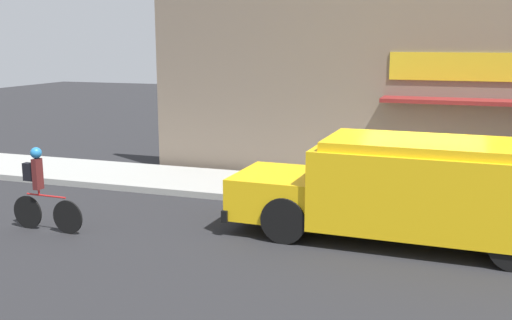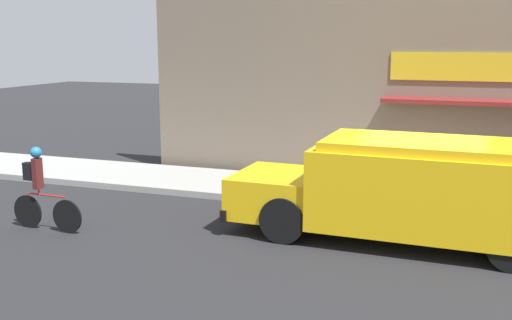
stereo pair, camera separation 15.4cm
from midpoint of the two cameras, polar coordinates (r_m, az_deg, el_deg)
The scene contains 6 objects.
ground_plane at distance 13.53m, azimuth 14.93°, elevation -5.41°, with size 70.00×70.00×0.00m, color #232326.
sidewalk at distance 14.77m, azimuth 15.32°, elevation -3.70°, with size 28.00×2.61×0.16m.
storefront at distance 15.97m, azimuth 16.35°, elevation 6.37°, with size 15.65×1.08×5.11m.
school_bus at distance 11.69m, azimuth 15.01°, elevation -2.67°, with size 6.63×2.69×1.99m.
cyclist at distance 12.86m, azimuth -20.13°, elevation -2.74°, with size 1.68×0.23×1.72m.
trash_bin at distance 14.86m, azimuth 20.80°, elevation -1.80°, with size 0.63×0.63×0.92m.
Camera 1 is at (0.69, -12.99, 3.80)m, focal length 42.00 mm.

